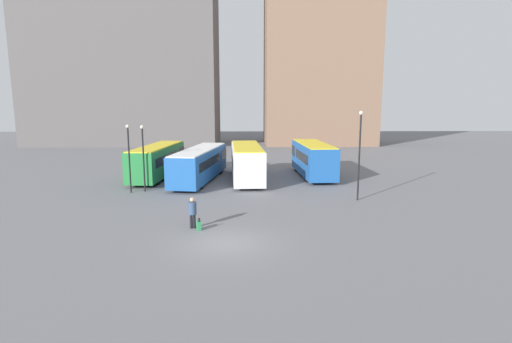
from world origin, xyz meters
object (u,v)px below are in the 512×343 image
(bus_1, at_px, (200,163))
(lamp_post_1, at_px, (360,149))
(bus_0, at_px, (158,160))
(bus_3, at_px, (313,158))
(traveler, at_px, (192,210))
(suitcase, at_px, (199,226))
(lamp_post_0, at_px, (129,153))
(lamp_post_2, at_px, (143,152))
(bus_2, at_px, (247,161))

(bus_1, xyz_separation_m, lamp_post_1, (12.04, -7.72, 2.10))
(bus_0, xyz_separation_m, bus_3, (14.46, 0.43, 0.07))
(traveler, bearing_deg, bus_3, -47.89)
(bus_1, bearing_deg, bus_3, -71.57)
(traveler, relative_size, suitcase, 2.42)
(bus_0, relative_size, lamp_post_0, 1.99)
(traveler, height_order, lamp_post_2, lamp_post_2)
(lamp_post_1, bearing_deg, bus_0, 150.45)
(lamp_post_1, bearing_deg, bus_1, 147.33)
(bus_2, relative_size, traveler, 5.79)
(traveler, height_order, lamp_post_1, lamp_post_1)
(suitcase, distance_m, lamp_post_0, 11.71)
(bus_1, bearing_deg, lamp_post_0, 144.20)
(lamp_post_2, bearing_deg, bus_3, 24.40)
(suitcase, bearing_deg, traveler, 28.94)
(lamp_post_0, bearing_deg, bus_1, 45.84)
(lamp_post_2, bearing_deg, bus_1, 50.40)
(bus_2, height_order, lamp_post_2, lamp_post_2)
(traveler, bearing_deg, suitcase, -151.06)
(traveler, xyz_separation_m, lamp_post_0, (-5.99, 9.06, 2.07))
(bus_2, bearing_deg, bus_3, -76.82)
(bus_2, relative_size, suitcase, 14.02)
(bus_3, xyz_separation_m, lamp_post_2, (-14.17, -6.43, 1.38))
(suitcase, bearing_deg, bus_2, -27.91)
(traveler, relative_size, lamp_post_2, 0.34)
(bus_0, bearing_deg, lamp_post_2, -171.99)
(lamp_post_1, relative_size, lamp_post_2, 1.22)
(bus_1, distance_m, lamp_post_2, 6.14)
(bus_0, distance_m, lamp_post_2, 6.18)
(suitcase, xyz_separation_m, lamp_post_2, (-5.38, 9.75, 2.81))
(lamp_post_2, bearing_deg, bus_0, 92.71)
(traveler, relative_size, lamp_post_1, 0.28)
(traveler, bearing_deg, bus_1, -12.86)
(lamp_post_0, bearing_deg, suitcase, -55.91)
(bus_1, relative_size, bus_2, 1.16)
(bus_0, bearing_deg, suitcase, -154.92)
(lamp_post_0, distance_m, lamp_post_1, 17.06)
(bus_0, bearing_deg, bus_2, -94.34)
(suitcase, relative_size, lamp_post_2, 0.14)
(bus_0, bearing_deg, lamp_post_0, 178.95)
(bus_0, xyz_separation_m, lamp_post_1, (16.12, -9.14, 2.04))
(lamp_post_0, xyz_separation_m, lamp_post_1, (16.82, -2.79, 0.55))
(bus_2, height_order, lamp_post_1, lamp_post_1)
(bus_2, bearing_deg, traveler, 165.03)
(bus_0, xyz_separation_m, bus_2, (8.22, -1.40, 0.07))
(traveler, xyz_separation_m, suitcase, (0.38, -0.35, -0.78))
(bus_2, relative_size, lamp_post_0, 1.92)
(bus_2, distance_m, traveler, 14.32)
(traveler, xyz_separation_m, lamp_post_1, (10.83, 6.26, 2.63))
(bus_1, bearing_deg, suitcase, -165.33)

